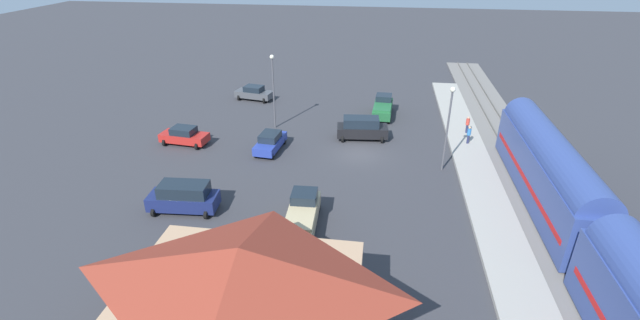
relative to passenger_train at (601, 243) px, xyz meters
name	(u,v)px	position (x,y,z in m)	size (l,w,h in m)	color
ground_plane	(359,154)	(14.00, -15.26, -2.86)	(200.00, 200.00, 0.00)	#38383D
railway_track	(519,163)	(0.00, -15.26, -2.76)	(4.80, 70.00, 0.30)	slate
platform	(472,159)	(4.00, -15.26, -2.71)	(3.20, 46.00, 0.30)	#A8A399
passenger_train	(601,243)	(0.00, 0.00, 0.00)	(2.93, 36.14, 4.98)	#33478C
station_building	(243,296)	(18.00, 6.74, 0.12)	(11.35, 8.59, 5.73)	tan
pedestrian_on_platform	(468,123)	(3.66, -21.04, -1.58)	(0.36, 0.36, 1.71)	#23284C
pedestrian_waiting_far	(469,134)	(3.93, -18.40, -1.58)	(0.36, 0.36, 1.71)	#23284C
suv_navy	(184,197)	(25.84, -3.92, -1.71)	(5.02, 2.65, 2.22)	navy
sedan_red	(184,136)	(30.69, -14.94, -1.98)	(4.67, 2.63, 1.74)	red
sedan_charcoal	(254,93)	(27.74, -28.67, -1.98)	(4.76, 2.88, 1.74)	#47494F
pickup_green	(383,107)	(12.07, -25.41, -1.83)	(2.23, 5.49, 2.14)	#236638
sedan_blue	(270,142)	(22.22, -14.75, -1.98)	(2.26, 4.66, 1.74)	#283D9E
suv_black	(362,128)	(14.00, -18.67, -1.71)	(5.07, 2.76, 2.22)	black
pickup_tan	(303,213)	(17.08, -3.27, -1.83)	(2.16, 5.47, 2.14)	#C6B284
light_pole_near_platform	(449,119)	(6.80, -13.11, 1.79)	(0.44, 0.44, 7.33)	#515156
light_pole_lot_center	(273,83)	(23.12, -20.35, 1.94)	(0.44, 0.44, 7.61)	#515156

